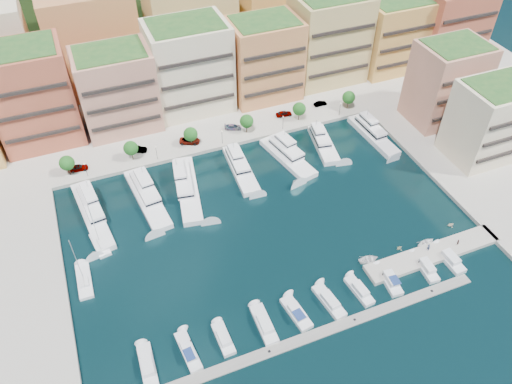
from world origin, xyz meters
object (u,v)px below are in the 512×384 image
yacht_6 (372,133)px  tender_0 (369,260)px  tree_3 (247,121)px  sailboat_2 (100,245)px  tender_2 (426,243)px  tree_0 (67,163)px  cruiser_6 (359,291)px  car_3 (233,127)px  cruiser_8 (425,267)px  car_0 (78,168)px  car_1 (137,149)px  lamppost_1 (156,151)px  sailboat_1 (85,282)px  lamppost_0 (85,168)px  cruiser_1 (188,351)px  yacht_4 (287,155)px  lamppost_2 (222,135)px  yacht_0 (91,211)px  yacht_5 (323,142)px  yacht_1 (146,196)px  tree_1 (131,148)px  car_2 (190,141)px  yacht_3 (240,166)px  cruiser_7 (389,280)px  tree_2 (191,134)px  person_1 (458,242)px  tree_4 (299,109)px  cruiser_5 (329,302)px  tender_1 (399,248)px  lamppost_3 (283,121)px  cruiser_0 (148,366)px  person_0 (428,247)px  lamppost_4 (340,107)px  cruiser_3 (264,325)px  cruiser_2 (224,339)px  tree_5 (349,97)px  cruiser_9 (449,259)px  tender_3 (451,225)px  car_4 (284,114)px

yacht_6 → tender_0: 45.15m
tree_3 → sailboat_2: bearing=-150.0°
tender_2 → tree_0: bearing=41.4°
cruiser_6 → car_3: size_ratio=1.65×
cruiser_6 → cruiser_8: size_ratio=0.96×
cruiser_8 → car_0: bearing=137.4°
cruiser_8 → car_1: (-48.43, 60.80, 1.26)m
cruiser_6 → tender_0: (6.02, 6.35, -0.09)m
lamppost_1 → sailboat_1: bearing=-125.9°
tree_3 → lamppost_0: (-44.00, -2.30, -0.92)m
cruiser_6 → cruiser_1: bearing=-179.9°
yacht_4 → lamppost_2: bearing=141.8°
yacht_0 → yacht_5: bearing=3.2°
yacht_1 → yacht_4: 38.03m
tree_1 → car_2: (15.81, 1.24, -2.97)m
tender_0 → yacht_3: bearing=26.2°
cruiser_7 → tender_2: size_ratio=1.91×
tree_2 → person_1: 71.07m
tree_4 → lamppost_2: 24.13m
cruiser_5 → tender_1: cruiser_5 is taller
tree_2 → lamppost_3: bearing=-5.1°
cruiser_0 → person_0: 62.81m
lamppost_4 → cruiser_1: 83.40m
lamppost_2 → car_1: (-22.18, 5.01, -2.02)m
cruiser_3 → cruiser_8: same height
tree_2 → cruiser_8: 67.56m
tree_4 → cruiser_2: size_ratio=0.78×
tree_5 → car_3: tree_5 is taller
car_2 → tender_1: bearing=-124.8°
lamppost_4 → lamppost_1: bearing=180.0°
tree_0 → car_0: size_ratio=1.14×
tree_5 → lamppost_1: tree_5 is taller
yacht_3 → cruiser_8: size_ratio=2.36×
yacht_3 → cruiser_9: size_ratio=2.32×
tree_3 → sailboat_1: size_ratio=0.43×
cruiser_8 → sailboat_2: (-63.08, 32.17, -0.23)m
cruiser_8 → tender_0: 11.88m
yacht_0 → lamppost_2: bearing=19.6°
yacht_3 → car_2: (-9.15, 14.50, 0.56)m
cruiser_7 → yacht_3: bearing=110.0°
tender_3 → cruiser_3: bearing=102.4°
tree_0 → tree_3: same height
lamppost_3 → sailboat_1: size_ratio=0.32×
yacht_0 → tree_3: bearing=19.0°
tree_5 → tender_0: (-23.78, -51.73, -4.29)m
car_4 → cruiser_3: bearing=158.6°
lamppost_4 → yacht_6: size_ratio=0.21×
car_4 → yacht_4: bearing=164.1°
yacht_4 → car_2: (-22.35, 14.69, 0.68)m
cruiser_6 → car_0: size_ratio=1.59×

